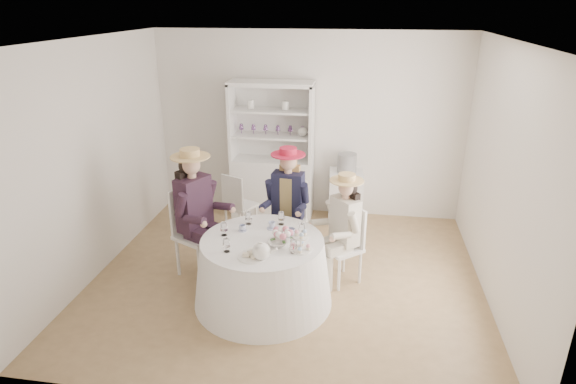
# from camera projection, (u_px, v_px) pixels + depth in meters

# --- Properties ---
(ground) EXTENTS (4.50, 4.50, 0.00)m
(ground) POSITION_uv_depth(u_px,v_px,m) (287.00, 277.00, 5.72)
(ground) COLOR olive
(ground) RESTS_ON ground
(ceiling) EXTENTS (4.50, 4.50, 0.00)m
(ceiling) POSITION_uv_depth(u_px,v_px,m) (286.00, 40.00, 4.72)
(ceiling) COLOR white
(ceiling) RESTS_ON wall_back
(wall_back) EXTENTS (4.50, 0.00, 4.50)m
(wall_back) POSITION_uv_depth(u_px,v_px,m) (308.00, 126.00, 7.06)
(wall_back) COLOR silver
(wall_back) RESTS_ON ground
(wall_front) EXTENTS (4.50, 0.00, 4.50)m
(wall_front) POSITION_uv_depth(u_px,v_px,m) (242.00, 261.00, 3.39)
(wall_front) COLOR silver
(wall_front) RESTS_ON ground
(wall_left) EXTENTS (0.00, 4.50, 4.50)m
(wall_left) POSITION_uv_depth(u_px,v_px,m) (94.00, 160.00, 5.55)
(wall_left) COLOR silver
(wall_left) RESTS_ON ground
(wall_right) EXTENTS (0.00, 4.50, 4.50)m
(wall_right) POSITION_uv_depth(u_px,v_px,m) (504.00, 181.00, 4.90)
(wall_right) COLOR silver
(wall_right) RESTS_ON ground
(tea_table) EXTENTS (1.49, 1.49, 0.74)m
(tea_table) POSITION_uv_depth(u_px,v_px,m) (263.00, 271.00, 5.14)
(tea_table) COLOR white
(tea_table) RESTS_ON ground
(hutch) EXTENTS (1.28, 0.68, 2.02)m
(hutch) POSITION_uv_depth(u_px,v_px,m) (273.00, 170.00, 7.15)
(hutch) COLOR silver
(hutch) RESTS_ON ground
(side_table) EXTENTS (0.52, 0.52, 0.75)m
(side_table) POSITION_uv_depth(u_px,v_px,m) (345.00, 196.00, 7.10)
(side_table) COLOR silver
(side_table) RESTS_ON ground
(hatbox) EXTENTS (0.31, 0.31, 0.28)m
(hatbox) POSITION_uv_depth(u_px,v_px,m) (347.00, 163.00, 6.91)
(hatbox) COLOR black
(hatbox) RESTS_ON side_table
(guest_left) EXTENTS (0.66, 0.60, 1.55)m
(guest_left) POSITION_uv_depth(u_px,v_px,m) (196.00, 206.00, 5.48)
(guest_left) COLOR silver
(guest_left) RESTS_ON ground
(guest_mid) EXTENTS (0.54, 0.56, 1.46)m
(guest_mid) POSITION_uv_depth(u_px,v_px,m) (288.00, 198.00, 5.84)
(guest_mid) COLOR silver
(guest_mid) RESTS_ON ground
(guest_right) EXTENTS (0.57, 0.55, 1.32)m
(guest_right) POSITION_uv_depth(u_px,v_px,m) (343.00, 223.00, 5.37)
(guest_right) COLOR silver
(guest_right) RESTS_ON ground
(spare_chair) EXTENTS (0.49, 0.49, 0.90)m
(spare_chair) POSITION_uv_depth(u_px,v_px,m) (238.00, 203.00, 6.58)
(spare_chair) COLOR silver
(spare_chair) RESTS_ON ground
(teacup_a) EXTENTS (0.10, 0.10, 0.06)m
(teacup_a) POSITION_uv_depth(u_px,v_px,m) (242.00, 228.00, 5.19)
(teacup_a) COLOR white
(teacup_a) RESTS_ON tea_table
(teacup_b) EXTENTS (0.09, 0.09, 0.07)m
(teacup_b) POSITION_uv_depth(u_px,v_px,m) (272.00, 226.00, 5.24)
(teacup_b) COLOR white
(teacup_b) RESTS_ON tea_table
(teacup_c) EXTENTS (0.11, 0.11, 0.08)m
(teacup_c) POSITION_uv_depth(u_px,v_px,m) (291.00, 233.00, 5.08)
(teacup_c) COLOR white
(teacup_c) RESTS_ON tea_table
(flower_bowl) EXTENTS (0.23, 0.23, 0.05)m
(flower_bowl) POSITION_uv_depth(u_px,v_px,m) (278.00, 244.00, 4.87)
(flower_bowl) COLOR white
(flower_bowl) RESTS_ON tea_table
(flower_arrangement) EXTENTS (0.19, 0.18, 0.07)m
(flower_arrangement) POSITION_uv_depth(u_px,v_px,m) (282.00, 234.00, 4.94)
(flower_arrangement) COLOR #D66B81
(flower_arrangement) RESTS_ON tea_table
(table_teapot) EXTENTS (0.25, 0.18, 0.19)m
(table_teapot) POSITION_uv_depth(u_px,v_px,m) (261.00, 251.00, 4.61)
(table_teapot) COLOR white
(table_teapot) RESTS_ON tea_table
(sandwich_plate) EXTENTS (0.29, 0.29, 0.06)m
(sandwich_plate) POSITION_uv_depth(u_px,v_px,m) (252.00, 256.00, 4.66)
(sandwich_plate) COLOR white
(sandwich_plate) RESTS_ON tea_table
(cupcake_stand) EXTENTS (0.22, 0.22, 0.21)m
(cupcake_stand) POSITION_uv_depth(u_px,v_px,m) (301.00, 243.00, 4.77)
(cupcake_stand) COLOR white
(cupcake_stand) RESTS_ON tea_table
(stemware_set) EXTENTS (0.90, 0.90, 0.15)m
(stemware_set) POSITION_uv_depth(u_px,v_px,m) (262.00, 233.00, 4.98)
(stemware_set) COLOR white
(stemware_set) RESTS_ON tea_table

